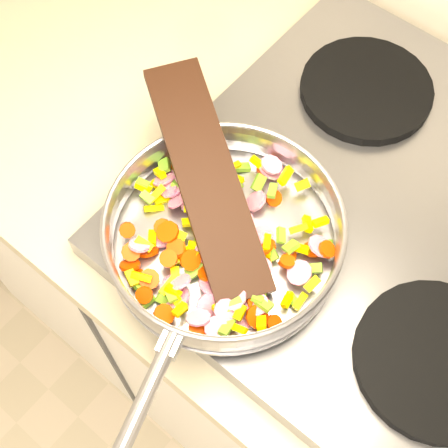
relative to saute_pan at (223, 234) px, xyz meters
The scene contains 7 objects.
cooktop 0.24m from the saute_pan, 53.63° to the left, with size 0.60×0.60×0.04m, color #939399.
grate_fl 0.06m from the saute_pan, 93.55° to the left, with size 0.19×0.19×0.02m, color black.
grate_fr 0.28m from the saute_pan, ahead, with size 0.19×0.19×0.02m, color black.
grate_bl 0.33m from the saute_pan, 90.50° to the left, with size 0.19×0.19×0.02m, color black.
saute_pan is the anchor object (origin of this frame).
vegetable_heap 0.02m from the saute_pan, 93.34° to the right, with size 0.26×0.28×0.05m.
wooden_spatula 0.07m from the saute_pan, 146.91° to the left, with size 0.31×0.07×0.01m, color black.
Camera 1 is at (-0.62, 1.22, 1.65)m, focal length 50.00 mm.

